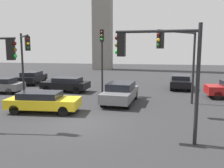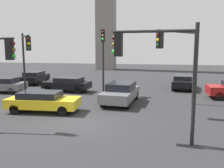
{
  "view_description": "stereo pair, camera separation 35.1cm",
  "coord_description": "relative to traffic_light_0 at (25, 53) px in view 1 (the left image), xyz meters",
  "views": [
    {
      "loc": [
        3.96,
        -12.28,
        4.06
      ],
      "look_at": [
        1.09,
        4.1,
        1.57
      ],
      "focal_mm": 39.18,
      "sensor_mm": 36.0,
      "label": 1
    },
    {
      "loc": [
        4.3,
        -12.22,
        4.06
      ],
      "look_at": [
        1.09,
        4.1,
        1.57
      ],
      "focal_mm": 39.18,
      "sensor_mm": 36.0,
      "label": 2
    }
  ],
  "objects": [
    {
      "name": "car_0",
      "position": [
        2.66,
        -2.81,
        -2.94
      ],
      "size": [
        4.59,
        2.13,
        1.3
      ],
      "rotation": [
        0.0,
        0.0,
        0.06
      ],
      "color": "yellow",
      "rests_on": "ground_plane"
    },
    {
      "name": "ground_plane",
      "position": [
        5.61,
        -4.64,
        -3.64
      ],
      "size": [
        96.09,
        96.09,
        0.0
      ],
      "primitive_type": "plane",
      "color": "#2D2D30"
    },
    {
      "name": "car_7",
      "position": [
        1.51,
        4.35,
        -2.92
      ],
      "size": [
        4.42,
        2.31,
        1.33
      ],
      "rotation": [
        0.0,
        0.0,
        3.06
      ],
      "color": "black",
      "rests_on": "ground_plane"
    },
    {
      "name": "car_6",
      "position": [
        7.13,
        0.62,
        -2.85
      ],
      "size": [
        2.36,
        4.79,
        1.5
      ],
      "rotation": [
        0.0,
        0.0,
        -1.65
      ],
      "color": "slate",
      "rests_on": "ground_plane"
    },
    {
      "name": "car_5",
      "position": [
        12.15,
        7.94,
        -2.91
      ],
      "size": [
        2.31,
        4.57,
        1.34
      ],
      "rotation": [
        0.0,
        0.0,
        -1.67
      ],
      "color": "black",
      "rests_on": "ground_plane"
    },
    {
      "name": "traffic_light_3",
      "position": [
        5.11,
        3.59,
        0.21
      ],
      "size": [
        0.35,
        0.48,
        5.55
      ],
      "rotation": [
        0.0,
        0.0,
        -1.46
      ],
      "color": "black",
      "rests_on": "ground_plane"
    },
    {
      "name": "traffic_light_1",
      "position": [
        11.09,
        -0.38,
        0.19
      ],
      "size": [
        2.75,
        3.65,
        5.29
      ],
      "rotation": [
        0.0,
        0.0,
        -2.21
      ],
      "color": "black",
      "rests_on": "ground_plane"
    },
    {
      "name": "traffic_light_2",
      "position": [
        9.7,
        -6.47,
        -0.08
      ],
      "size": [
        3.57,
        0.53,
        5.04
      ],
      "rotation": [
        0.0,
        0.0,
        3.06
      ],
      "color": "black",
      "rests_on": "ground_plane"
    },
    {
      "name": "car_2",
      "position": [
        -4.0,
        8.42,
        -2.9
      ],
      "size": [
        2.29,
        4.56,
        1.38
      ],
      "rotation": [
        0.0,
        0.0,
        1.66
      ],
      "color": "black",
      "rests_on": "ground_plane"
    },
    {
      "name": "traffic_light_0",
      "position": [
        0.0,
        0.0,
        0.0
      ],
      "size": [
        1.96,
        2.4,
        5.16
      ],
      "rotation": [
        0.0,
        0.0,
        -0.89
      ],
      "color": "black",
      "rests_on": "ground_plane"
    }
  ]
}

